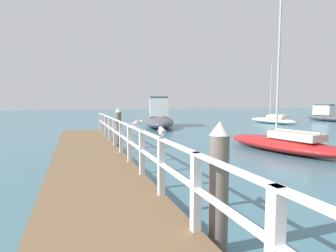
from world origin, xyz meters
TOP-DOWN VIEW (x-y plane):
  - pier_deck at (0.00, 9.22)m, footprint 2.33×18.44m
  - pier_railing at (1.09, 9.22)m, footprint 0.12×16.96m
  - dock_piling_near at (1.47, 3.89)m, footprint 0.29×0.29m
  - dock_piling_far at (1.47, 12.92)m, footprint 0.29×0.29m
  - seagull_foreground at (1.09, 5.36)m, footprint 0.22×0.48m
  - seagull_background at (1.09, 7.40)m, footprint 0.42×0.31m
  - boat_0 at (18.73, 22.58)m, footprint 2.14×5.85m
  - boat_2 at (26.91, 23.21)m, footprint 1.65×5.43m
  - boat_4 at (8.22, 9.90)m, footprint 2.78×6.11m
  - boat_5 at (6.54, 22.76)m, footprint 4.30×7.91m

SIDE VIEW (x-z plane):
  - pier_deck at x=0.00m, z-range 0.00..0.39m
  - boat_0 at x=18.73m, z-range -2.63..3.34m
  - boat_4 at x=8.22m, z-range -3.15..3.91m
  - boat_2 at x=26.91m, z-range -0.32..1.60m
  - boat_5 at x=6.54m, z-range -0.44..2.21m
  - dock_piling_near at x=1.47m, z-range 0.01..1.93m
  - dock_piling_far at x=1.47m, z-range 0.01..1.93m
  - pier_railing at x=1.09m, z-range 0.51..1.62m
  - seagull_foreground at x=1.09m, z-range 1.53..1.74m
  - seagull_background at x=1.09m, z-range 1.53..1.74m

